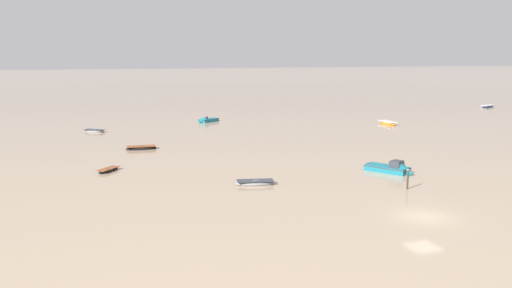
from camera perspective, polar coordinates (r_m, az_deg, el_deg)
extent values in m
plane|color=tan|center=(43.81, 17.67, -7.46)|extent=(800.00, 800.00, 0.00)
ellipsoid|color=orange|center=(97.95, 13.98, 2.18)|extent=(1.75, 4.73, 0.74)
cube|color=silver|center=(97.91, 13.99, 2.36)|extent=(1.70, 4.36, 0.10)
cube|color=silver|center=(97.92, 13.99, 2.30)|extent=(1.45, 0.34, 0.07)
cube|color=#197084|center=(58.75, 13.90, -2.71)|extent=(4.00, 4.81, 0.89)
cone|color=#197084|center=(57.81, 16.01, -3.01)|extent=(2.26, 2.15, 1.78)
cube|color=#33383F|center=(58.66, 13.96, -2.40)|extent=(4.09, 4.92, 0.10)
cube|color=#33383F|center=(58.15, 14.89, -2.09)|extent=(1.77, 1.67, 0.69)
cube|color=#384751|center=(57.92, 15.37, -2.10)|extent=(1.27, 0.93, 0.55)
cube|color=black|center=(59.67, 11.99, -2.31)|extent=(0.45, 0.42, 0.63)
ellipsoid|color=black|center=(71.93, -12.25, -0.45)|extent=(4.10, 1.59, 0.64)
cube|color=brown|center=(71.89, -12.25, -0.23)|extent=(3.78, 1.54, 0.09)
cube|color=brown|center=(71.90, -12.25, -0.31)|extent=(0.32, 1.25, 0.06)
ellipsoid|color=black|center=(59.45, -15.61, -2.75)|extent=(2.76, 3.02, 0.48)
cube|color=brown|center=(59.41, -15.62, -2.56)|extent=(2.58, 2.82, 0.06)
cube|color=brown|center=(59.42, -15.61, -2.63)|extent=(0.85, 0.75, 0.05)
ellipsoid|color=gray|center=(89.55, -16.99, 1.33)|extent=(3.68, 3.22, 0.58)
cube|color=#33383F|center=(89.52, -17.00, 1.48)|extent=(3.43, 3.02, 0.08)
cube|color=#33383F|center=(89.53, -17.00, 1.43)|extent=(0.87, 1.04, 0.06)
ellipsoid|color=navy|center=(136.38, 23.68, 3.71)|extent=(4.64, 3.03, 0.69)
cube|color=silver|center=(136.35, 23.69, 3.83)|extent=(4.30, 2.87, 0.09)
cube|color=silver|center=(136.36, 23.69, 3.79)|extent=(0.76, 1.36, 0.07)
ellipsoid|color=gray|center=(51.60, -0.08, -4.24)|extent=(4.02, 2.06, 0.61)
cube|color=#33383F|center=(51.54, -0.08, -3.96)|extent=(3.72, 1.97, 0.08)
cube|color=#33383F|center=(51.56, -0.08, -4.06)|extent=(0.48, 1.21, 0.06)
cube|color=#197084|center=(98.88, -5.11, 2.51)|extent=(4.14, 3.54, 0.77)
cone|color=#197084|center=(97.40, -5.92, 2.39)|extent=(1.88, 1.96, 1.54)
cube|color=#33383F|center=(98.81, -5.13, 2.68)|extent=(4.23, 3.62, 0.09)
cube|color=#33383F|center=(98.37, -5.35, 2.82)|extent=(0.57, 0.62, 0.43)
cube|color=black|center=(100.27, -4.38, 2.69)|extent=(0.37, 0.39, 0.55)
cylinder|color=#403323|center=(51.79, 16.00, -3.75)|extent=(0.18, 0.18, 2.15)
cylinder|color=silver|center=(51.57, 16.05, -2.66)|extent=(0.22, 0.22, 0.08)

